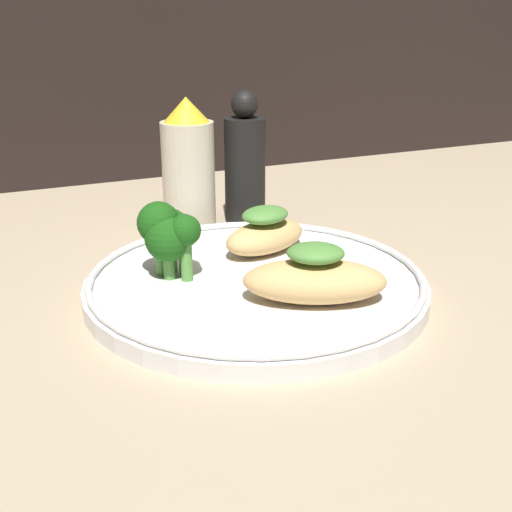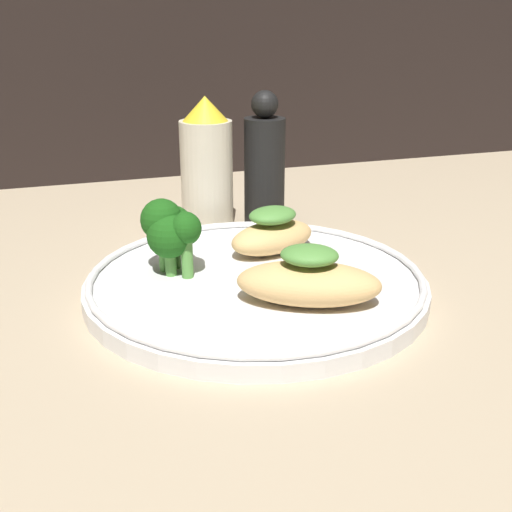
# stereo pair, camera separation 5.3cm
# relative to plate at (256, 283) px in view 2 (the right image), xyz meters

# --- Properties ---
(ground_plane) EXTENTS (1.80, 1.80, 0.01)m
(ground_plane) POSITION_rel_plate_xyz_m (0.00, 0.00, -0.01)
(ground_plane) COLOR tan
(plate) EXTENTS (0.29, 0.29, 0.02)m
(plate) POSITION_rel_plate_xyz_m (0.00, 0.00, 0.00)
(plate) COLOR white
(plate) RESTS_ON ground_plane
(grilled_meat_front) EXTENTS (0.12, 0.10, 0.05)m
(grilled_meat_front) POSITION_rel_plate_xyz_m (0.02, -0.06, 0.02)
(grilled_meat_front) COLOR tan
(grilled_meat_front) RESTS_ON plate
(grilled_meat_middle) EXTENTS (0.10, 0.07, 0.04)m
(grilled_meat_middle) POSITION_rel_plate_xyz_m (0.03, 0.06, 0.02)
(grilled_meat_middle) COLOR tan
(grilled_meat_middle) RESTS_ON plate
(broccoli_bunch) EXTENTS (0.05, 0.05, 0.06)m
(broccoli_bunch) POSITION_rel_plate_xyz_m (-0.06, 0.04, 0.04)
(broccoli_bunch) COLOR #569942
(broccoli_bunch) RESTS_ON plate
(sauce_bottle) EXTENTS (0.06, 0.06, 0.14)m
(sauce_bottle) POSITION_rel_plate_xyz_m (0.01, 0.19, 0.06)
(sauce_bottle) COLOR beige
(sauce_bottle) RESTS_ON ground_plane
(pepper_grinder) EXTENTS (0.05, 0.05, 0.15)m
(pepper_grinder) POSITION_rel_plate_xyz_m (0.07, 0.19, 0.06)
(pepper_grinder) COLOR black
(pepper_grinder) RESTS_ON ground_plane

